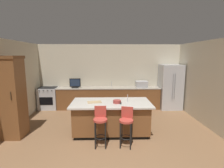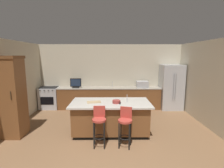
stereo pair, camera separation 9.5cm
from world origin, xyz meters
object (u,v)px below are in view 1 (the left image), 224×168
(cabinet_tower, at_px, (11,96))
(range_oven, at_px, (49,98))
(bar_stool_right, at_px, (126,124))
(cell_phone, at_px, (117,100))
(tv_monitor, at_px, (75,84))
(fruit_bowl, at_px, (117,102))
(microwave, at_px, (141,84))
(cutting_board, at_px, (95,102))
(refrigerator, at_px, (170,87))
(bar_stool_left, at_px, (100,123))
(tv_remote, at_px, (121,103))
(kitchen_island, at_px, (111,117))

(cabinet_tower, bearing_deg, range_oven, 87.15)
(bar_stool_right, distance_m, cell_phone, 1.02)
(tv_monitor, height_order, fruit_bowl, tv_monitor)
(microwave, height_order, cutting_board, microwave)
(refrigerator, bearing_deg, bar_stool_right, -125.17)
(refrigerator, xyz_separation_m, range_oven, (-5.10, 0.08, -0.47))
(tv_monitor, xyz_separation_m, bar_stool_left, (1.16, -3.08, -0.48))
(microwave, bearing_deg, tv_remote, -112.95)
(cell_phone, height_order, cutting_board, cutting_board)
(kitchen_island, distance_m, tv_remote, 0.54)
(range_oven, height_order, bar_stool_left, bar_stool_left)
(kitchen_island, xyz_separation_m, cutting_board, (-0.47, -0.01, 0.46))
(range_oven, xyz_separation_m, tv_remote, (2.84, -2.53, 0.47))
(cell_phone, distance_m, cutting_board, 0.67)
(tv_monitor, height_order, cutting_board, tv_monitor)
(kitchen_island, distance_m, microwave, 2.79)
(cabinet_tower, height_order, bar_stool_right, cabinet_tower)
(kitchen_island, xyz_separation_m, refrigerator, (2.52, 2.31, 0.46))
(range_oven, bearing_deg, refrigerator, -0.87)
(bar_stool_left, height_order, bar_stool_right, bar_stool_left)
(refrigerator, distance_m, cabinet_tower, 5.79)
(fruit_bowl, relative_size, cell_phone, 1.47)
(range_oven, bearing_deg, bar_stool_right, -47.05)
(tv_remote, bearing_deg, microwave, 72.29)
(cabinet_tower, bearing_deg, tv_monitor, 63.05)
(refrigerator, bearing_deg, fruit_bowl, -134.33)
(tv_remote, bearing_deg, kitchen_island, 156.53)
(cell_phone, bearing_deg, tv_monitor, 107.76)
(range_oven, distance_m, tv_monitor, 1.30)
(kitchen_island, height_order, range_oven, same)
(microwave, height_order, fruit_bowl, microwave)
(kitchen_island, height_order, tv_remote, tv_remote)
(fruit_bowl, height_order, tv_remote, fruit_bowl)
(cabinet_tower, xyz_separation_m, cutting_board, (2.24, 0.14, -0.23))
(bar_stool_left, distance_m, tv_remote, 0.87)
(bar_stool_right, bearing_deg, microwave, 86.94)
(refrigerator, bearing_deg, cell_phone, -137.81)
(bar_stool_right, height_order, cell_phone, bar_stool_right)
(cabinet_tower, bearing_deg, cutting_board, 3.70)
(cutting_board, bearing_deg, fruit_bowl, -8.57)
(microwave, xyz_separation_m, fruit_bowl, (-1.17, -2.50, -0.07))
(cabinet_tower, distance_m, cutting_board, 2.25)
(range_oven, bearing_deg, cutting_board, -48.67)
(refrigerator, xyz_separation_m, bar_stool_left, (-2.80, -3.06, -0.33))
(kitchen_island, distance_m, range_oven, 3.51)
(kitchen_island, bearing_deg, refrigerator, 42.47)
(refrigerator, height_order, fruit_bowl, refrigerator)
(cabinet_tower, height_order, cell_phone, cabinet_tower)
(range_oven, height_order, microwave, microwave)
(cutting_board, bearing_deg, tv_monitor, 112.42)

